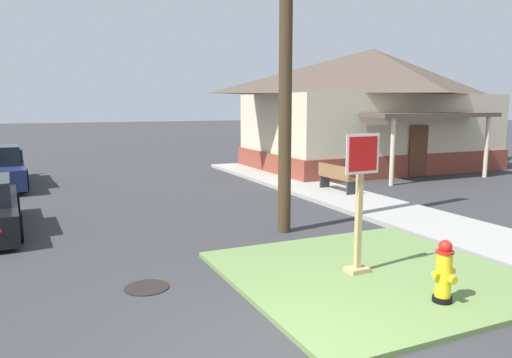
{
  "coord_description": "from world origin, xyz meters",
  "views": [
    {
      "loc": [
        -2.46,
        -4.38,
        2.86
      ],
      "look_at": [
        1.39,
        4.04,
        1.44
      ],
      "focal_mm": 33.86,
      "sensor_mm": 36.0,
      "label": 1
    }
  ],
  "objects_px": {
    "stop_sign": "(359,208)",
    "utility_pole": "(286,31)",
    "fire_hydrant": "(444,273)",
    "street_bench": "(336,176)",
    "manhole_cover": "(147,287)"
  },
  "relations": [
    {
      "from": "street_bench",
      "to": "stop_sign",
      "type": "bearing_deg",
      "value": -121.19
    },
    {
      "from": "fire_hydrant",
      "to": "stop_sign",
      "type": "distance_m",
      "value": 1.7
    },
    {
      "from": "fire_hydrant",
      "to": "street_bench",
      "type": "distance_m",
      "value": 8.76
    },
    {
      "from": "stop_sign",
      "to": "utility_pole",
      "type": "xyz_separation_m",
      "value": [
        0.25,
        3.1,
        3.25
      ]
    },
    {
      "from": "stop_sign",
      "to": "manhole_cover",
      "type": "bearing_deg",
      "value": 163.74
    },
    {
      "from": "stop_sign",
      "to": "utility_pole",
      "type": "height_order",
      "value": "utility_pole"
    },
    {
      "from": "stop_sign",
      "to": "utility_pole",
      "type": "distance_m",
      "value": 4.5
    },
    {
      "from": "fire_hydrant",
      "to": "stop_sign",
      "type": "height_order",
      "value": "stop_sign"
    },
    {
      "from": "street_bench",
      "to": "utility_pole",
      "type": "bearing_deg",
      "value": -137.36
    },
    {
      "from": "fire_hydrant",
      "to": "manhole_cover",
      "type": "distance_m",
      "value": 4.48
    },
    {
      "from": "stop_sign",
      "to": "fire_hydrant",
      "type": "bearing_deg",
      "value": -76.72
    },
    {
      "from": "stop_sign",
      "to": "manhole_cover",
      "type": "xyz_separation_m",
      "value": [
        -3.33,
        0.97,
        -1.18
      ]
    },
    {
      "from": "fire_hydrant",
      "to": "utility_pole",
      "type": "distance_m",
      "value": 6.06
    },
    {
      "from": "fire_hydrant",
      "to": "street_bench",
      "type": "xyz_separation_m",
      "value": [
        3.57,
        8.0,
        0.08
      ]
    },
    {
      "from": "stop_sign",
      "to": "street_bench",
      "type": "distance_m",
      "value": 7.6
    }
  ]
}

